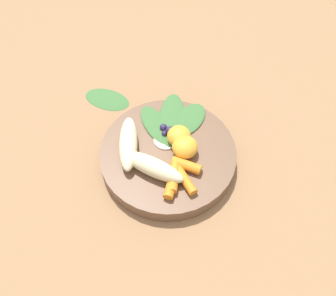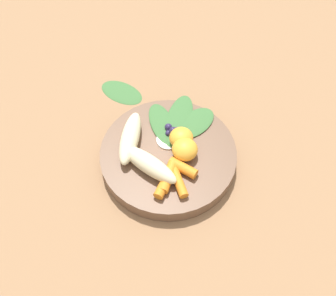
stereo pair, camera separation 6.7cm
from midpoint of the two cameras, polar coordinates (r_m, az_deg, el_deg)
ground_plane at (r=0.70m, az=2.72°, el=-2.11°), size 2.40×2.40×0.00m
bowl at (r=0.69m, az=2.77°, el=-1.41°), size 0.25×0.25×0.03m
banana_peeled_left at (r=0.64m, az=-0.06°, el=-2.77°), size 0.11×0.10×0.03m
banana_peeled_right at (r=0.67m, az=-3.14°, el=1.39°), size 0.05×0.12×0.03m
orange_segment_near at (r=0.67m, az=4.85°, el=1.40°), size 0.04×0.04×0.03m
orange_segment_far at (r=0.66m, az=5.47°, el=-0.44°), size 0.05×0.05×0.04m
carrot_front at (r=0.63m, az=2.53°, el=-5.62°), size 0.04×0.06×0.02m
carrot_mid_left at (r=0.63m, az=3.23°, el=-4.64°), size 0.04×0.06×0.02m
carrot_mid_right at (r=0.63m, az=4.53°, el=-5.27°), size 0.04×0.07×0.02m
carrot_rear at (r=0.64m, az=5.23°, el=-3.32°), size 0.05×0.04×0.02m
blueberry_pile at (r=0.69m, az=3.29°, el=2.74°), size 0.03×0.03×0.02m
coconut_shred_patch at (r=0.69m, az=2.67°, el=1.11°), size 0.05×0.05×0.00m
kale_leaf_left at (r=0.71m, az=6.84°, el=3.73°), size 0.10×0.10×0.01m
kale_leaf_right at (r=0.71m, az=4.28°, el=4.09°), size 0.08×0.14×0.01m
kale_leaf_rear at (r=0.71m, az=1.75°, el=3.60°), size 0.08×0.11×0.01m
kale_leaf_stray at (r=0.81m, az=-4.94°, el=8.55°), size 0.12×0.10×0.01m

